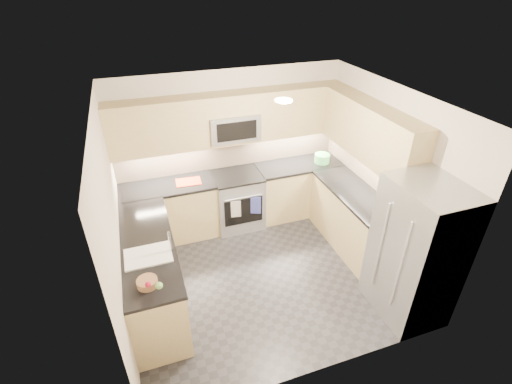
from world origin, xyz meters
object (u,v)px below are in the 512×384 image
gas_range (238,200)px  refrigerator (416,252)px  microwave (233,126)px  fruit_basket (147,283)px  cutting_board (188,182)px  utensil_bowl (322,158)px

gas_range → refrigerator: size_ratio=0.51×
microwave → fruit_basket: (-1.55, -2.11, -0.72)m
microwave → cutting_board: (-0.76, -0.11, -0.75)m
utensil_bowl → cutting_board: utensil_bowl is taller
refrigerator → fruit_basket: 3.03m
gas_range → microwave: size_ratio=1.20×
microwave → refrigerator: microwave is taller
utensil_bowl → microwave: bearing=173.3°
refrigerator → fruit_basket: bearing=171.6°
cutting_board → microwave: bearing=8.4°
microwave → fruit_basket: bearing=-126.3°
refrigerator → utensil_bowl: 2.38m
microwave → cutting_board: bearing=-171.6°
fruit_basket → microwave: bearing=53.7°
fruit_basket → cutting_board: bearing=68.6°
refrigerator → utensil_bowl: (0.02, 2.38, 0.11)m
refrigerator → fruit_basket: refrigerator is taller
microwave → gas_range: bearing=-90.0°
refrigerator → utensil_bowl: bearing=89.5°
microwave → refrigerator: size_ratio=0.42×
microwave → refrigerator: (1.45, -2.55, -0.80)m
microwave → fruit_basket: size_ratio=3.58×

